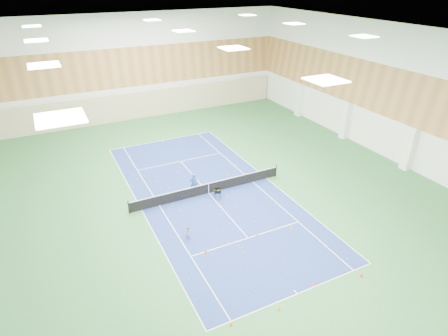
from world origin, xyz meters
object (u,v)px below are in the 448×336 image
object	(u,v)px
child_court	(189,233)
tennis_net	(209,187)
coach	(194,183)
ball_cart	(217,194)

from	to	relation	value
child_court	tennis_net	bearing A→B (deg)	44.98
tennis_net	coach	xyz separation A→B (m)	(-1.00, 0.60, 0.32)
child_court	ball_cart	world-z (taller)	child_court
tennis_net	coach	bearing A→B (deg)	148.94
tennis_net	ball_cart	distance (m)	1.10
coach	child_court	bearing A→B (deg)	80.58
coach	child_court	size ratio (longest dim) A/B	1.71
coach	child_court	world-z (taller)	coach
tennis_net	coach	world-z (taller)	coach
coach	child_court	xyz separation A→B (m)	(-2.57, -5.32, -0.36)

